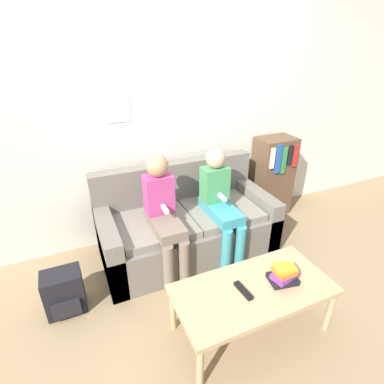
{
  "coord_description": "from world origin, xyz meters",
  "views": [
    {
      "loc": [
        -0.93,
        -1.75,
        1.9
      ],
      "look_at": [
        0.0,
        0.37,
        0.71
      ],
      "focal_mm": 28.0,
      "sensor_mm": 36.0,
      "label": 1
    }
  ],
  "objects_px": {
    "person_right": "(220,201)",
    "bookshelf": "(272,177)",
    "couch": "(186,226)",
    "coffee_table": "(253,292)",
    "backpack": "(64,293)",
    "person_left": "(164,212)",
    "tv_remote": "(243,290)"
  },
  "relations": [
    {
      "from": "tv_remote",
      "to": "person_right",
      "type": "bearing_deg",
      "value": 67.22
    },
    {
      "from": "couch",
      "to": "tv_remote",
      "type": "height_order",
      "value": "couch"
    },
    {
      "from": "couch",
      "to": "coffee_table",
      "type": "distance_m",
      "value": 1.06
    },
    {
      "from": "person_left",
      "to": "couch",
      "type": "bearing_deg",
      "value": 33.65
    },
    {
      "from": "bookshelf",
      "to": "backpack",
      "type": "xyz_separation_m",
      "value": [
        -2.36,
        -0.61,
        -0.3
      ]
    },
    {
      "from": "person_left",
      "to": "backpack",
      "type": "distance_m",
      "value": 0.98
    },
    {
      "from": "couch",
      "to": "bookshelf",
      "type": "xyz_separation_m",
      "value": [
        1.21,
        0.28,
        0.19
      ]
    },
    {
      "from": "bookshelf",
      "to": "backpack",
      "type": "relative_size",
      "value": 2.64
    },
    {
      "from": "couch",
      "to": "bookshelf",
      "type": "height_order",
      "value": "bookshelf"
    },
    {
      "from": "person_left",
      "to": "tv_remote",
      "type": "distance_m",
      "value": 0.92
    },
    {
      "from": "coffee_table",
      "to": "backpack",
      "type": "xyz_separation_m",
      "value": [
        -1.21,
        0.72,
        -0.18
      ]
    },
    {
      "from": "tv_remote",
      "to": "bookshelf",
      "type": "distance_m",
      "value": 1.82
    },
    {
      "from": "person_right",
      "to": "backpack",
      "type": "relative_size",
      "value": 2.96
    },
    {
      "from": "person_left",
      "to": "person_right",
      "type": "relative_size",
      "value": 1.02
    },
    {
      "from": "bookshelf",
      "to": "backpack",
      "type": "distance_m",
      "value": 2.45
    },
    {
      "from": "bookshelf",
      "to": "person_left",
      "type": "bearing_deg",
      "value": -162.49
    },
    {
      "from": "coffee_table",
      "to": "person_left",
      "type": "relative_size",
      "value": 1.02
    },
    {
      "from": "coffee_table",
      "to": "bookshelf",
      "type": "height_order",
      "value": "bookshelf"
    },
    {
      "from": "coffee_table",
      "to": "tv_remote",
      "type": "height_order",
      "value": "tv_remote"
    },
    {
      "from": "bookshelf",
      "to": "backpack",
      "type": "bearing_deg",
      "value": -165.46
    },
    {
      "from": "tv_remote",
      "to": "couch",
      "type": "bearing_deg",
      "value": 84.12
    },
    {
      "from": "person_left",
      "to": "tv_remote",
      "type": "height_order",
      "value": "person_left"
    },
    {
      "from": "couch",
      "to": "tv_remote",
      "type": "xyz_separation_m",
      "value": [
        -0.03,
        -1.05,
        0.13
      ]
    },
    {
      "from": "coffee_table",
      "to": "backpack",
      "type": "bearing_deg",
      "value": 149.09
    },
    {
      "from": "person_right",
      "to": "bookshelf",
      "type": "distance_m",
      "value": 1.07
    },
    {
      "from": "person_left",
      "to": "backpack",
      "type": "xyz_separation_m",
      "value": [
        -0.87,
        -0.14,
        -0.43
      ]
    },
    {
      "from": "couch",
      "to": "bookshelf",
      "type": "bearing_deg",
      "value": 13.2
    },
    {
      "from": "couch",
      "to": "backpack",
      "type": "distance_m",
      "value": 1.2
    },
    {
      "from": "person_left",
      "to": "tv_remote",
      "type": "xyz_separation_m",
      "value": [
        0.25,
        -0.87,
        -0.2
      ]
    },
    {
      "from": "person_left",
      "to": "person_right",
      "type": "xyz_separation_m",
      "value": [
        0.54,
        -0.0,
        -0.01
      ]
    },
    {
      "from": "person_right",
      "to": "tv_remote",
      "type": "xyz_separation_m",
      "value": [
        -0.29,
        -0.86,
        -0.18
      ]
    },
    {
      "from": "couch",
      "to": "person_right",
      "type": "relative_size",
      "value": 1.56
    }
  ]
}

